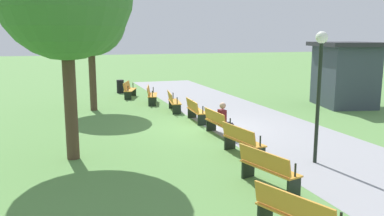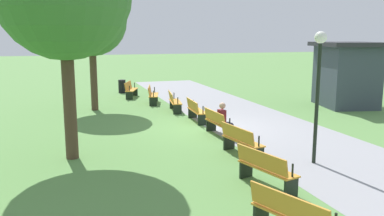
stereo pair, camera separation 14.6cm
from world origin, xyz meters
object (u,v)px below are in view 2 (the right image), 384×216
bench_4 (218,123)px  bench_7 (292,216)px  trash_bin (122,86)px  lamp_post (319,71)px  kiosk (346,74)px  bench_1 (152,94)px  bench_5 (241,140)px  bench_0 (131,89)px  bench_6 (265,168)px  bench_3 (196,110)px  bench_2 (174,101)px  tree_2 (91,21)px  person_seated (224,119)px

bench_4 → bench_7: 7.30m
trash_bin → bench_4: bearing=8.2°
lamp_post → kiosk: (-7.24, 6.71, -0.91)m
bench_1 → trash_bin: bearing=-153.3°
bench_5 → lamp_post: (1.18, 1.64, 2.04)m
lamp_post → bench_5: bearing=-125.7°
bench_0 → bench_4: 9.71m
bench_0 → bench_4: same height
bench_4 → bench_6: same height
bench_3 → bench_6: size_ratio=0.97×
bench_2 → tree_2: bearing=-103.9°
bench_3 → bench_6: (7.26, -0.74, 0.00)m
tree_2 → bench_2: bearing=67.3°
lamp_post → bench_4: bearing=-158.9°
bench_1 → bench_3: (4.82, 0.74, 0.00)m
bench_6 → tree_2: tree_2 is taller
kiosk → bench_6: bearing=-34.4°
bench_1 → bench_4: 7.30m
trash_bin → bench_5: bearing=5.8°
bench_2 → tree_2: tree_2 is taller
bench_3 → trash_bin: (-9.17, -1.67, -0.07)m
kiosk → person_seated: bearing=-52.4°
bench_0 → bench_5: bearing=26.3°
bench_2 → kiosk: size_ratio=0.44×
bench_3 → bench_4: size_ratio=1.00×
bench_5 → lamp_post: lamp_post is taller
bench_3 → bench_5: (4.87, -0.25, 0.00)m
bench_3 → kiosk: kiosk is taller
bench_1 → bench_6: 12.09m
bench_0 → person_seated: 9.92m
bench_4 → kiosk: 8.95m
kiosk → bench_4: bearing=-53.9°
bench_6 → bench_3: bearing=159.5°
bench_7 → tree_2: tree_2 is taller
bench_2 → bench_4: size_ratio=1.02×
bench_1 → lamp_post: lamp_post is taller
bench_0 → bench_7: bearing=20.5°
bench_0 → trash_bin: bench_0 is taller
bench_3 → person_seated: bearing=6.2°
tree_2 → lamp_post: 11.26m
bench_4 → lamp_post: bearing=18.2°
bench_6 → trash_bin: bearing=168.6°
bench_4 → bench_1: bearing=-177.1°
bench_3 → bench_4: (2.44, 0.00, 0.00)m
bench_4 → trash_bin: bearing=-174.8°
bench_4 → bench_5: (2.43, -0.25, 0.00)m
lamp_post → trash_bin: size_ratio=4.47×
bench_0 → bench_1: (2.33, 0.73, 0.00)m
bench_0 → bench_6: size_ratio=1.00×
bench_3 → bench_5: size_ratio=0.98×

